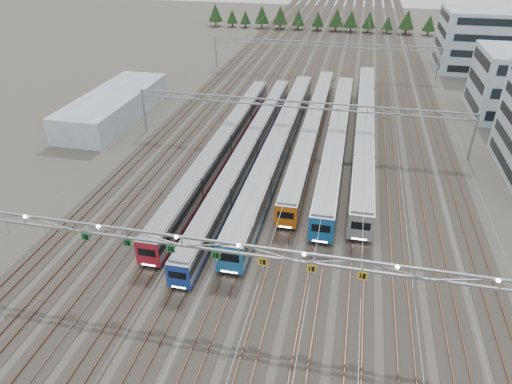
% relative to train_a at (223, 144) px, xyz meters
% --- Properties ---
extents(ground, '(400.00, 400.00, 0.00)m').
position_rel_train_a_xyz_m(ground, '(11.25, -33.08, -2.07)').
color(ground, '#47423A').
rests_on(ground, ground).
extents(track_bed, '(54.00, 260.00, 5.42)m').
position_rel_train_a_xyz_m(track_bed, '(11.25, 66.92, -0.57)').
color(track_bed, '#2D2823').
rests_on(track_bed, ground).
extents(train_a, '(2.79, 59.72, 3.63)m').
position_rel_train_a_xyz_m(train_a, '(0.00, 0.00, 0.00)').
color(train_a, black).
rests_on(train_a, ground).
extents(train_b, '(2.61, 64.63, 3.39)m').
position_rel_train_a_xyz_m(train_b, '(4.50, -0.17, -0.12)').
color(train_b, black).
rests_on(train_b, ground).
extents(train_c, '(3.13, 63.14, 4.09)m').
position_rel_train_a_xyz_m(train_c, '(9.00, 2.43, 0.23)').
color(train_c, black).
rests_on(train_c, ground).
extents(train_d, '(2.79, 60.01, 3.63)m').
position_rel_train_a_xyz_m(train_d, '(13.50, 10.60, -0.00)').
color(train_d, black).
rests_on(train_d, ground).
extents(train_e, '(3.02, 57.16, 3.94)m').
position_rel_train_a_xyz_m(train_e, '(18.00, 7.04, 0.15)').
color(train_e, black).
rests_on(train_e, ground).
extents(train_f, '(3.05, 65.20, 3.98)m').
position_rel_train_a_xyz_m(train_f, '(22.50, 12.53, 0.18)').
color(train_f, black).
rests_on(train_f, ground).
extents(gantry_near, '(56.36, 0.61, 8.08)m').
position_rel_train_a_xyz_m(gantry_near, '(11.20, -33.20, 5.02)').
color(gantry_near, gray).
rests_on(gantry_near, ground).
extents(gantry_mid, '(56.36, 0.36, 8.00)m').
position_rel_train_a_xyz_m(gantry_mid, '(11.25, 6.92, 4.32)').
color(gantry_mid, gray).
rests_on(gantry_mid, ground).
extents(gantry_far, '(56.36, 0.36, 8.00)m').
position_rel_train_a_xyz_m(gantry_far, '(11.25, 51.92, 4.32)').
color(gantry_far, gray).
rests_on(gantry_far, ground).
extents(depot_bldg_north, '(22.00, 18.00, 14.96)m').
position_rel_train_a_xyz_m(depot_bldg_north, '(51.54, 64.99, 5.41)').
color(depot_bldg_north, '#92A3AE').
rests_on(depot_bldg_north, ground).
extents(west_shed, '(10.00, 30.00, 4.88)m').
position_rel_train_a_xyz_m(west_shed, '(-25.50, 12.11, 0.38)').
color(west_shed, '#92A3AE').
rests_on(west_shed, ground).
extents(treeline, '(106.40, 5.60, 7.02)m').
position_rel_train_a_xyz_m(treeline, '(16.65, 106.85, 2.17)').
color(treeline, '#332114').
rests_on(treeline, ground).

